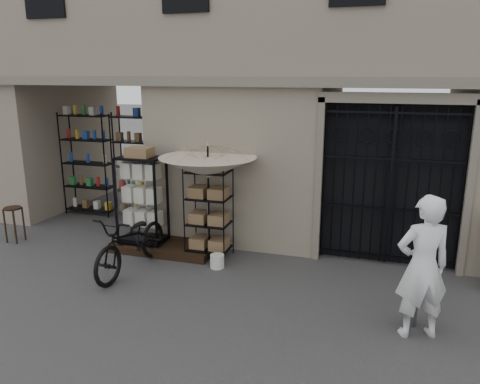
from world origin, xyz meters
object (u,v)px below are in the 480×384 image
(wire_rack, at_px, (209,213))
(market_umbrella, at_px, (208,162))
(bicycle, at_px, (134,270))
(steel_bollard, at_px, (413,296))
(white_bucket, at_px, (217,261))
(shopkeeper, at_px, (415,335))
(wooden_stool, at_px, (14,224))
(display_cabinet, at_px, (142,204))

(wire_rack, xyz_separation_m, market_umbrella, (-0.00, 0.00, 0.97))
(market_umbrella, distance_m, bicycle, 2.35)
(steel_bollard, bearing_deg, white_bucket, 161.77)
(market_umbrella, distance_m, shopkeeper, 4.44)
(market_umbrella, xyz_separation_m, shopkeeper, (3.63, -1.78, -1.83))
(market_umbrella, distance_m, wooden_stool, 4.40)
(display_cabinet, relative_size, market_umbrella, 0.72)
(wire_rack, xyz_separation_m, shopkeeper, (3.62, -1.77, -0.86))
(display_cabinet, distance_m, shopkeeper, 5.40)
(steel_bollard, bearing_deg, display_cabinet, 162.83)
(steel_bollard, bearing_deg, shopkeeper, -76.04)
(wire_rack, xyz_separation_m, steel_bollard, (3.56, -1.53, -0.42))
(wire_rack, xyz_separation_m, white_bucket, (0.32, -0.46, -0.74))
(white_bucket, relative_size, steel_bollard, 0.29)
(wooden_stool, relative_size, shopkeeper, 0.38)
(bicycle, bearing_deg, wire_rack, 48.20)
(wooden_stool, bearing_deg, display_cabinet, 8.76)
(market_umbrella, height_order, steel_bollard, market_umbrella)
(steel_bollard, bearing_deg, wooden_stool, 171.81)
(wire_rack, xyz_separation_m, bicycle, (-1.06, -1.02, -0.86))
(display_cabinet, bearing_deg, bicycle, -94.30)
(wire_rack, relative_size, white_bucket, 6.94)
(white_bucket, height_order, steel_bollard, steel_bollard)
(market_umbrella, distance_m, white_bucket, 1.80)
(wire_rack, relative_size, shopkeeper, 0.91)
(wire_rack, height_order, bicycle, wire_rack)
(display_cabinet, bearing_deg, steel_bollard, -39.79)
(wooden_stool, height_order, steel_bollard, steel_bollard)
(market_umbrella, bearing_deg, white_bucket, -55.00)
(wooden_stool, bearing_deg, steel_bollard, -8.19)
(white_bucket, bearing_deg, bicycle, -157.97)
(steel_bollard, bearing_deg, wire_rack, 156.79)
(shopkeeper, bearing_deg, white_bucket, -43.03)
(display_cabinet, xyz_separation_m, steel_bollard, (4.96, -1.53, -0.47))
(display_cabinet, relative_size, white_bucket, 7.24)
(market_umbrella, height_order, shopkeeper, market_umbrella)
(steel_bollard, bearing_deg, market_umbrella, 156.75)
(white_bucket, xyz_separation_m, bicycle, (-1.38, -0.56, -0.12))
(market_umbrella, distance_m, steel_bollard, 4.12)
(white_bucket, xyz_separation_m, wooden_stool, (-4.46, 0.04, 0.26))
(bicycle, relative_size, steel_bollard, 2.34)
(white_bucket, distance_m, shopkeeper, 3.55)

